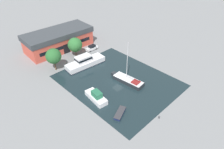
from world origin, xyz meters
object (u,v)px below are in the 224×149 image
at_px(quay_tree_near_building, 75,45).
at_px(motor_cruiser, 85,62).
at_px(sailboat_moored, 128,80).
at_px(small_dinghy, 120,113).
at_px(parked_car, 92,48).
at_px(warehouse_building, 59,40).
at_px(quay_tree_by_water, 53,56).
at_px(cabin_boat, 96,97).

xyz_separation_m(quay_tree_near_building, motor_cruiser, (-1.68, -7.06, -2.82)).
xyz_separation_m(sailboat_moored, small_dinghy, (-10.36, -6.94, -0.29)).
bearing_deg(quay_tree_near_building, parked_car, -3.80).
height_order(warehouse_building, quay_tree_near_building, warehouse_building).
relative_size(warehouse_building, small_dinghy, 5.26).
distance_m(warehouse_building, quay_tree_near_building, 8.84).
bearing_deg(sailboat_moored, quay_tree_by_water, 113.63).
bearing_deg(cabin_boat, quay_tree_near_building, 72.71).
bearing_deg(quay_tree_by_water, parked_car, 7.94).
height_order(quay_tree_by_water, motor_cruiser, quay_tree_by_water).
xyz_separation_m(quay_tree_by_water, parked_car, (15.98, 2.23, -3.85)).
bearing_deg(quay_tree_by_water, small_dinghy, -88.84).
bearing_deg(warehouse_building, sailboat_moored, -83.32).
bearing_deg(quay_tree_near_building, quay_tree_by_water, -164.21).
distance_m(quay_tree_near_building, small_dinghy, 30.48).
bearing_deg(cabin_boat, sailboat_moored, 3.48).
bearing_deg(quay_tree_by_water, quay_tree_near_building, 15.79).
height_order(quay_tree_near_building, motor_cruiser, quay_tree_near_building).
relative_size(warehouse_building, quay_tree_by_water, 3.39).
bearing_deg(sailboat_moored, quay_tree_near_building, 88.02).
xyz_separation_m(parked_car, small_dinghy, (-15.44, -28.47, -0.51)).
xyz_separation_m(parked_car, motor_cruiser, (-8.23, -6.62, 0.42)).
distance_m(parked_car, motor_cruiser, 10.57).
height_order(parked_car, motor_cruiser, motor_cruiser).
distance_m(quay_tree_by_water, motor_cruiser, 9.54).
relative_size(small_dinghy, cabin_boat, 0.66).
distance_m(warehouse_building, quay_tree_by_water, 14.40).
bearing_deg(quay_tree_near_building, motor_cruiser, -103.38).
relative_size(warehouse_building, sailboat_moored, 1.98).
bearing_deg(quay_tree_near_building, warehouse_building, 95.10).
relative_size(motor_cruiser, cabin_boat, 1.88).
bearing_deg(motor_cruiser, parked_car, -46.42).
bearing_deg(motor_cruiser, cabin_boat, 156.30).
bearing_deg(sailboat_moored, warehouse_building, 88.38).
bearing_deg(warehouse_building, quay_tree_near_building, -82.41).
bearing_deg(quay_tree_by_water, sailboat_moored, -60.57).
xyz_separation_m(quay_tree_near_building, parked_car, (6.55, -0.44, -3.24)).
relative_size(quay_tree_near_building, sailboat_moored, 0.54).
distance_m(warehouse_building, parked_car, 12.02).
bearing_deg(parked_car, motor_cruiser, 128.88).
distance_m(motor_cruiser, small_dinghy, 23.03).
height_order(quay_tree_near_building, sailboat_moored, sailboat_moored).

